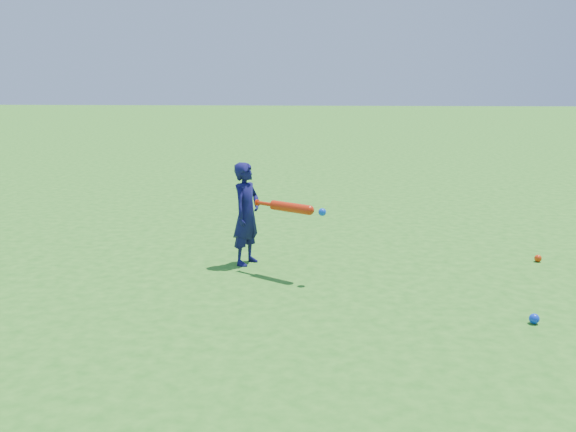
% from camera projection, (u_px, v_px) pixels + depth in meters
% --- Properties ---
extents(ground, '(80.00, 80.00, 0.00)m').
position_uv_depth(ground, '(281.00, 279.00, 5.75)').
color(ground, '#26721B').
rests_on(ground, ground).
extents(child, '(0.36, 0.43, 0.99)m').
position_uv_depth(child, '(247.00, 214.00, 6.14)').
color(child, '#110F49').
rests_on(child, ground).
extents(ground_ball_red, '(0.07, 0.07, 0.07)m').
position_uv_depth(ground_ball_red, '(538.00, 258.00, 6.30)').
color(ground_ball_red, red).
rests_on(ground_ball_red, ground).
extents(ground_ball_blue, '(0.08, 0.08, 0.08)m').
position_uv_depth(ground_ball_blue, '(534.00, 319.00, 4.70)').
color(ground_ball_blue, '#0C33DB').
rests_on(ground_ball_blue, ground).
extents(bat_swing, '(0.67, 0.46, 0.09)m').
position_uv_depth(bat_swing, '(294.00, 208.00, 5.72)').
color(bat_swing, red).
rests_on(bat_swing, ground).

